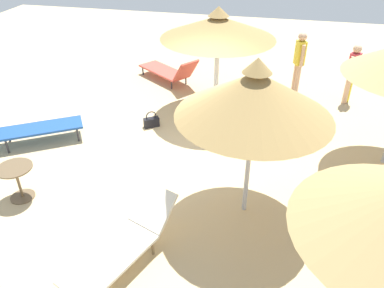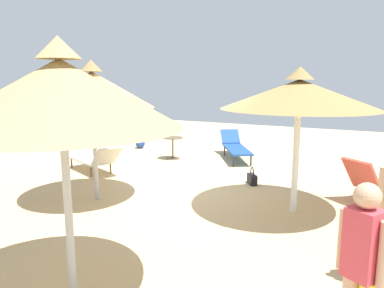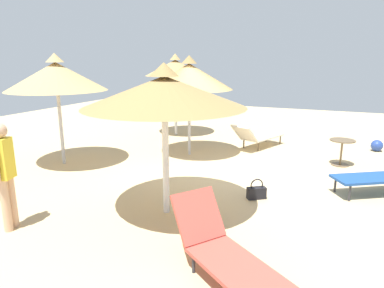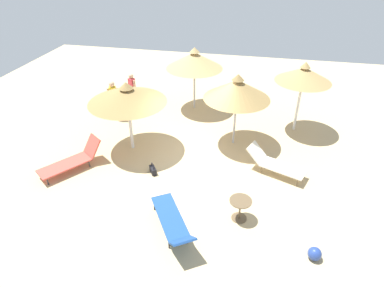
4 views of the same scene
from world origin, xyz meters
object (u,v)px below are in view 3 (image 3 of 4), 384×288
object	(u,v)px
parasol_umbrella_front	(175,68)
person_standing_far_left	(4,170)
lounge_chair_near_left	(232,257)
side_table_round	(342,148)
handbag	(256,192)
beach_ball	(377,146)
parasol_umbrella_edge	(189,76)
parasol_umbrella_center	(164,92)
parasol_umbrella_far_right	(56,76)
lounge_chair_near_right	(257,136)

from	to	relation	value
parasol_umbrella_front	person_standing_far_left	distance (m)	7.58
lounge_chair_near_left	side_table_round	size ratio (longest dim) A/B	3.14
handbag	beach_ball	bearing A→B (deg)	-26.76
parasol_umbrella_edge	parasol_umbrella_center	size ratio (longest dim) A/B	1.01
parasol_umbrella_front	person_standing_far_left	bearing A→B (deg)	-174.94
handbag	side_table_round	xyz separation A→B (m)	(2.97, -1.48, 0.32)
parasol_umbrella_center	beach_ball	world-z (taller)	parasol_umbrella_center
lounge_chair_near_left	parasol_umbrella_far_right	bearing A→B (deg)	60.61
parasol_umbrella_front	person_standing_far_left	size ratio (longest dim) A/B	1.65
parasol_umbrella_far_right	beach_ball	size ratio (longest dim) A/B	8.26
parasol_umbrella_far_right	parasol_umbrella_front	bearing A→B (deg)	-14.40
parasol_umbrella_center	parasol_umbrella_far_right	xyz separation A→B (m)	(1.56, 3.77, 0.11)
lounge_chair_near_right	side_table_round	bearing A→B (deg)	-111.61
lounge_chair_near_right	lounge_chair_near_left	bearing A→B (deg)	-170.05
lounge_chair_near_right	person_standing_far_left	size ratio (longest dim) A/B	1.19
parasol_umbrella_edge	parasol_umbrella_center	bearing A→B (deg)	-162.66
parasol_umbrella_center	parasol_umbrella_far_right	world-z (taller)	parasol_umbrella_far_right
parasol_umbrella_far_right	handbag	distance (m)	5.52
person_standing_far_left	side_table_round	world-z (taller)	person_standing_far_left
parasol_umbrella_edge	handbag	world-z (taller)	parasol_umbrella_edge
parasol_umbrella_center	lounge_chair_near_left	distance (m)	2.81
side_table_round	beach_ball	bearing A→B (deg)	-27.14
parasol_umbrella_center	handbag	xyz separation A→B (m)	(1.21, -1.33, -1.98)
parasol_umbrella_edge	parasol_umbrella_far_right	world-z (taller)	parasol_umbrella_far_right
parasol_umbrella_center	lounge_chair_near_right	distance (m)	5.42
parasol_umbrella_far_right	side_table_round	distance (m)	7.30
parasol_umbrella_edge	parasol_umbrella_far_right	xyz separation A→B (m)	(-2.05, 2.64, 0.04)
parasol_umbrella_front	lounge_chair_near_left	xyz separation A→B (m)	(-7.40, -4.27, -1.97)
parasol_umbrella_far_right	lounge_chair_near_left	bearing A→B (deg)	-119.39
parasol_umbrella_edge	side_table_round	xyz separation A→B (m)	(0.57, -3.94, -1.72)
parasol_umbrella_far_right	lounge_chair_near_right	xyz separation A→B (m)	(3.55, -4.24, -1.84)
parasol_umbrella_front	lounge_chair_near_right	size ratio (longest dim) A/B	1.39
parasol_umbrella_far_right	side_table_round	size ratio (longest dim) A/B	4.19
beach_ball	lounge_chair_near_left	bearing A→B (deg)	164.05
parasol_umbrella_center	side_table_round	bearing A→B (deg)	-33.91
parasol_umbrella_far_right	handbag	bearing A→B (deg)	-93.95
lounge_chair_near_left	handbag	world-z (taller)	lounge_chair_near_left
parasol_umbrella_center	person_standing_far_left	xyz separation A→B (m)	(-1.50, 1.99, -1.14)
handbag	parasol_umbrella_front	bearing A→B (deg)	40.16
parasol_umbrella_edge	beach_ball	bearing A→B (deg)	-63.32
parasol_umbrella_far_right	lounge_chair_near_right	distance (m)	5.83
handbag	beach_ball	xyz separation A→B (m)	(4.87, -2.46, 0.04)
lounge_chair_near_right	beach_ball	bearing A→B (deg)	-73.71
beach_ball	parasol_umbrella_far_right	bearing A→B (deg)	120.89
side_table_round	beach_ball	size ratio (longest dim) A/B	1.97
parasol_umbrella_center	parasol_umbrella_far_right	bearing A→B (deg)	67.55
lounge_chair_near_right	lounge_chair_near_left	world-z (taller)	lounge_chair_near_left
parasol_umbrella_edge	person_standing_far_left	xyz separation A→B (m)	(-5.12, 0.87, -1.20)
person_standing_far_left	side_table_round	bearing A→B (deg)	-40.20
parasol_umbrella_center	parasol_umbrella_edge	bearing A→B (deg)	17.34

